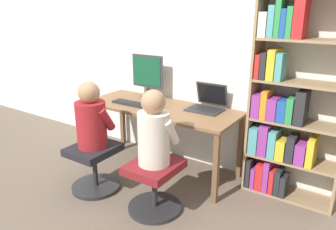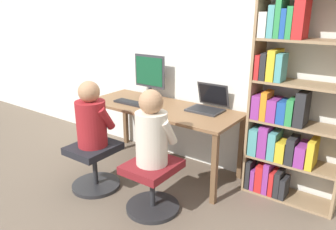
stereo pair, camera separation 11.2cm
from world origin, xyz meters
name	(u,v)px [view 1 (the left image)]	position (x,y,z in m)	size (l,w,h in m)	color
ground_plane	(143,179)	(0.00, 0.00, 0.00)	(14.00, 14.00, 0.00)	brown
wall_back	(181,49)	(0.00, 0.74, 1.30)	(10.00, 0.05, 2.60)	silver
desk	(160,113)	(0.00, 0.34, 0.65)	(1.72, 0.67, 0.73)	brown
desktop_monitor	(147,75)	(-0.34, 0.56, 1.00)	(0.42, 0.17, 0.50)	#333338
laptop	(207,104)	(0.46, 0.52, 0.78)	(0.35, 0.33, 0.27)	#2D2D30
keyboard	(131,103)	(-0.32, 0.22, 0.74)	(0.45, 0.13, 0.03)	#232326
computer_mouse_by_keyboard	(151,107)	(-0.04, 0.21, 0.74)	(0.06, 0.10, 0.03)	black
office_chair_left	(95,165)	(-0.29, -0.40, 0.26)	(0.48, 0.48, 0.46)	#262628
office_chair_right	(154,183)	(0.42, -0.37, 0.26)	(0.48, 0.48, 0.46)	#262628
person_at_monitor	(91,119)	(-0.29, -0.40, 0.74)	(0.35, 0.31, 0.64)	maroon
person_at_laptop	(154,132)	(0.42, -0.36, 0.75)	(0.34, 0.30, 0.66)	beige
bookshelf	(286,109)	(1.26, 0.53, 0.87)	(0.84, 0.30, 1.86)	#997A56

